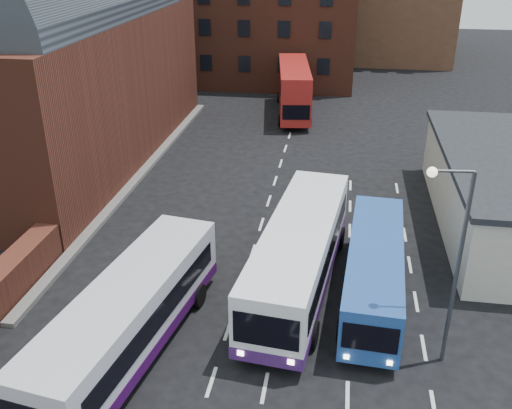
# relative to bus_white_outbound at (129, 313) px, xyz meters

# --- Properties ---
(ground) EXTENTS (180.00, 180.00, 0.00)m
(ground) POSITION_rel_bus_white_outbound_xyz_m (3.45, -0.40, -1.86)
(ground) COLOR black
(railway_station) EXTENTS (12.00, 28.00, 16.00)m
(railway_station) POSITION_rel_bus_white_outbound_xyz_m (-12.05, 20.60, 5.78)
(railway_station) COLOR #602B1E
(railway_station) RESTS_ON ground
(brick_terrace) EXTENTS (22.00, 10.00, 11.00)m
(brick_terrace) POSITION_rel_bus_white_outbound_xyz_m (-2.55, 45.60, 3.64)
(brick_terrace) COLOR brown
(brick_terrace) RESTS_ON ground
(castle_keep) EXTENTS (22.00, 22.00, 12.00)m
(castle_keep) POSITION_rel_bus_white_outbound_xyz_m (9.45, 65.60, 4.14)
(castle_keep) COLOR brown
(castle_keep) RESTS_ON ground
(bus_white_outbound) EXTENTS (4.35, 11.79, 3.14)m
(bus_white_outbound) POSITION_rel_bus_white_outbound_xyz_m (0.00, 0.00, 0.00)
(bus_white_outbound) COLOR silver
(bus_white_outbound) RESTS_ON ground
(bus_white_inbound) EXTENTS (4.16, 12.57, 3.36)m
(bus_white_inbound) POSITION_rel_bus_white_outbound_xyz_m (6.07, 5.51, 0.13)
(bus_white_inbound) COLOR white
(bus_white_inbound) RESTS_ON ground
(bus_blue) EXTENTS (3.06, 10.34, 2.78)m
(bus_blue) POSITION_rel_bus_white_outbound_xyz_m (9.45, 5.11, -0.21)
(bus_blue) COLOR #224A9A
(bus_blue) RESTS_ON ground
(bus_red_double) EXTENTS (3.98, 11.42, 4.48)m
(bus_red_double) POSITION_rel_bus_white_outbound_xyz_m (3.17, 33.60, 0.52)
(bus_red_double) COLOR #AF211C
(bus_red_double) RESTS_ON ground
(street_lamp) EXTENTS (1.64, 0.39, 8.05)m
(street_lamp) POSITION_rel_bus_white_outbound_xyz_m (11.77, 1.34, 3.00)
(street_lamp) COLOR #484A4E
(street_lamp) RESTS_ON ground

